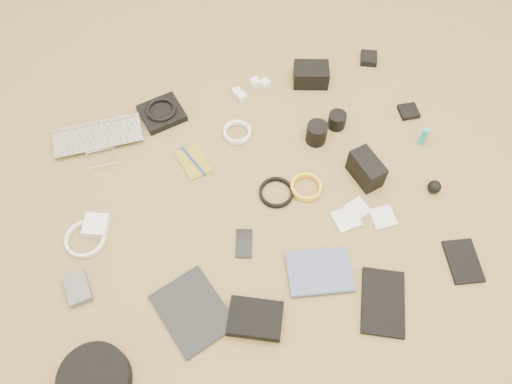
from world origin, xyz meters
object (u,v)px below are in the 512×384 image
object	(u,v)px
laptop	(100,147)
headphone_case	(95,380)
dslr_camera	(311,75)
phone	(244,243)
paperback	(324,295)
tablet	(193,311)

from	to	relation	value
laptop	headphone_case	xyz separation A→B (m)	(-0.12, -0.81, 0.01)
laptop	dslr_camera	size ratio (longest dim) A/B	2.39
phone	laptop	bearing A→B (deg)	145.32
headphone_case	paperback	size ratio (longest dim) A/B	1.00
dslr_camera	paperback	distance (m)	0.89
laptop	tablet	distance (m)	0.71
laptop	phone	xyz separation A→B (m)	(0.40, -0.52, -0.01)
dslr_camera	paperback	world-z (taller)	dslr_camera
tablet	headphone_case	xyz separation A→B (m)	(-0.30, -0.12, 0.02)
tablet	phone	bearing A→B (deg)	20.95
phone	headphone_case	distance (m)	0.59
tablet	laptop	bearing A→B (deg)	87.03
dslr_camera	phone	size ratio (longest dim) A/B	1.33
paperback	headphone_case	bearing A→B (deg)	105.20
dslr_camera	paperback	size ratio (longest dim) A/B	0.68
paperback	laptop	bearing A→B (deg)	48.68
laptop	tablet	world-z (taller)	laptop
dslr_camera	headphone_case	size ratio (longest dim) A/B	0.68
tablet	headphone_case	distance (m)	0.33
dslr_camera	phone	bearing A→B (deg)	-109.00
dslr_camera	tablet	distance (m)	1.02
laptop	dslr_camera	distance (m)	0.85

